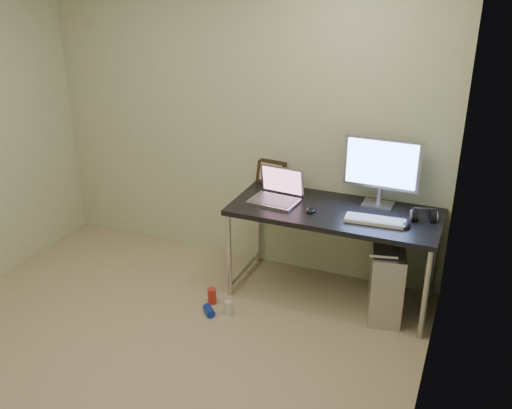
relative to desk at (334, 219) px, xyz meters
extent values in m
plane|color=tan|center=(-0.93, -1.41, -0.67)|extent=(3.50, 3.50, 0.00)
cube|color=beige|center=(-0.93, 0.34, 0.58)|extent=(3.50, 0.02, 2.50)
cube|color=beige|center=(0.82, -1.41, 0.58)|extent=(0.02, 3.50, 2.50)
cube|color=black|center=(0.00, 0.00, 0.06)|extent=(1.58, 0.69, 0.04)
cylinder|color=silver|center=(-0.75, -0.30, -0.32)|extent=(0.04, 0.04, 0.71)
cylinder|color=silver|center=(-0.75, 0.30, -0.32)|extent=(0.04, 0.04, 0.71)
cylinder|color=silver|center=(0.75, -0.30, -0.32)|extent=(0.04, 0.04, 0.71)
cylinder|color=silver|center=(0.75, 0.30, -0.32)|extent=(0.04, 0.04, 0.71)
cylinder|color=silver|center=(-0.75, 0.00, -0.59)|extent=(0.04, 0.61, 0.04)
cylinder|color=silver|center=(0.75, 0.00, -0.59)|extent=(0.04, 0.61, 0.04)
cube|color=silver|center=(0.44, -0.06, -0.39)|extent=(0.34, 0.57, 0.56)
cylinder|color=#BABBC3|center=(0.44, -0.28, -0.09)|extent=(0.20, 0.07, 0.03)
cylinder|color=#BABBC3|center=(0.44, 0.17, -0.09)|extent=(0.20, 0.07, 0.03)
cylinder|color=black|center=(0.39, 0.29, -0.27)|extent=(0.01, 0.16, 0.69)
cylinder|color=black|center=(0.48, 0.27, -0.29)|extent=(0.02, 0.11, 0.71)
cylinder|color=red|center=(-0.82, -0.47, -0.61)|extent=(0.09, 0.09, 0.13)
cylinder|color=silver|center=(-0.64, -0.57, -0.61)|extent=(0.07, 0.07, 0.11)
cylinder|color=#0F2FAA|center=(-0.77, -0.62, -0.64)|extent=(0.13, 0.13, 0.06)
cube|color=#BABBC3|center=(-0.47, -0.04, 0.09)|extent=(0.39, 0.29, 0.02)
cube|color=slate|center=(-0.47, -0.04, 0.10)|extent=(0.34, 0.24, 0.00)
cube|color=gray|center=(-0.46, 0.10, 0.22)|extent=(0.37, 0.08, 0.23)
cube|color=#794959|center=(-0.46, 0.09, 0.22)|extent=(0.33, 0.07, 0.20)
cube|color=#BABBC3|center=(0.28, 0.21, 0.09)|extent=(0.23, 0.17, 0.02)
cylinder|color=#BABBC3|center=(0.28, 0.23, 0.16)|extent=(0.04, 0.04, 0.13)
cube|color=#BABBC3|center=(0.28, 0.22, 0.42)|extent=(0.57, 0.04, 0.40)
cube|color=#5C7CE1|center=(0.28, 0.20, 0.42)|extent=(0.52, 0.01, 0.34)
cube|color=white|center=(0.33, -0.10, 0.09)|extent=(0.44, 0.17, 0.03)
ellipsoid|color=black|center=(0.54, -0.11, 0.10)|extent=(0.08, 0.12, 0.04)
ellipsoid|color=black|center=(-0.16, -0.10, 0.10)|extent=(0.08, 0.12, 0.04)
cylinder|color=black|center=(0.58, 0.06, 0.11)|extent=(0.07, 0.12, 0.11)
cylinder|color=black|center=(0.71, 0.06, 0.11)|extent=(0.07, 0.12, 0.11)
cube|color=black|center=(0.64, 0.06, 0.17)|extent=(0.14, 0.06, 0.01)
cube|color=black|center=(-0.64, 0.32, 0.18)|extent=(0.27, 0.11, 0.21)
cylinder|color=silver|center=(-0.40, 0.30, 0.12)|extent=(0.01, 0.01, 0.08)
cylinder|color=white|center=(-0.40, 0.30, 0.17)|extent=(0.04, 0.03, 0.04)
camera|label=1|loc=(0.96, -3.87, 1.82)|focal=40.00mm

